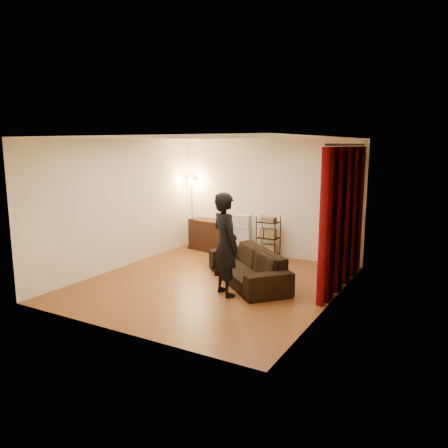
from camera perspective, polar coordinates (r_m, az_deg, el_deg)
The scene contains 14 objects.
floor at distance 8.33m, azimuth -1.63°, elevation -7.73°, with size 5.00×5.00×0.00m, color brown.
ceiling at distance 7.92m, azimuth -1.73°, elevation 11.18°, with size 5.00×5.00×0.00m, color white.
wall_back at distance 10.21m, azimuth 5.62°, elevation 3.36°, with size 5.00×5.00×0.00m, color #F5ECCB.
wall_front at distance 6.05m, azimuth -14.04°, elevation -1.72°, with size 5.00×5.00×0.00m, color #F5ECCB.
wall_left at distance 9.37m, azimuth -13.55°, elevation 2.49°, with size 5.00×5.00×0.00m, color #F5ECCB.
wall_right at distance 7.13m, azimuth 13.99°, elevation 0.07°, with size 5.00×5.00×0.00m, color #F5ECCB.
curtain_rod at distance 8.13m, azimuth 15.87°, elevation 9.94°, with size 0.04×0.04×2.65m, color black.
curtain at distance 8.24m, azimuth 15.29°, elevation 0.84°, with size 0.22×2.65×2.55m, color #620807, non-canonical shape.
sofa at distance 8.29m, azimuth 3.09°, elevation -5.51°, with size 2.19×0.86×0.64m, color black.
person at distance 7.49m, azimuth 0.16°, elevation -2.67°, with size 0.66×0.43×1.79m, color black.
media_cabinet at distance 10.71m, azimuth -1.31°, elevation -1.53°, with size 1.30×0.49×0.76m, color black.
storage_boxes at distance 10.28m, azimuth 2.43°, elevation -1.45°, with size 0.39×0.31×0.97m, color beige, non-canonical shape.
wire_shelf at distance 9.95m, azimuth 5.80°, elevation -1.81°, with size 0.45×0.32×1.00m, color black, non-canonical shape.
floor_lamp at distance 10.95m, azimuth -4.19°, elevation 1.53°, with size 0.33×0.33×1.82m, color silver, non-canonical shape.
Camera 1 is at (4.11, -6.77, 2.58)m, focal length 35.00 mm.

